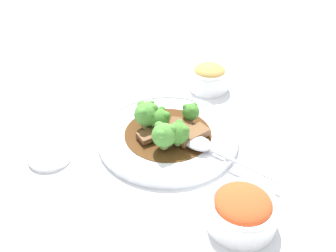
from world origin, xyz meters
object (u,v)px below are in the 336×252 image
object	(u,v)px
broccoli_floret_0	(159,118)
broccoli_floret_4	(164,135)
broccoli_floret_1	(146,114)
side_bowl_kimchi	(242,210)
sauce_dish	(50,156)
beef_strip_0	(192,135)
serving_spoon	(204,146)
broccoli_floret_3	(179,132)
broccoli_floret_5	(191,112)
main_plate	(168,135)
beef_strip_2	(150,134)
beef_strip_1	(180,124)
broccoli_floret_2	(148,109)
side_bowl_appetizer	(209,77)

from	to	relation	value
broccoli_floret_0	broccoli_floret_4	xyz separation A→B (m)	(0.02, 0.06, 0.00)
broccoli_floret_1	broccoli_floret_4	world-z (taller)	broccoli_floret_1
broccoli_floret_1	broccoli_floret_4	bearing A→B (deg)	92.31
broccoli_floret_4	side_bowl_kimchi	size ratio (longest dim) A/B	0.47
side_bowl_kimchi	sauce_dish	world-z (taller)	side_bowl_kimchi
beef_strip_0	broccoli_floret_0	bearing A→B (deg)	-51.11
broccoli_floret_4	serving_spoon	world-z (taller)	broccoli_floret_4
broccoli_floret_3	sauce_dish	xyz separation A→B (m)	(0.23, -0.09, -0.04)
broccoli_floret_5	broccoli_floret_0	bearing A→B (deg)	-7.20
broccoli_floret_0	broccoli_floret_3	bearing A→B (deg)	102.04
main_plate	beef_strip_2	distance (m)	0.04
beef_strip_0	side_bowl_kimchi	xyz separation A→B (m)	(0.03, 0.21, 0.00)
broccoli_floret_1	broccoli_floret_4	size ratio (longest dim) A/B	1.07
beef_strip_0	broccoli_floret_3	size ratio (longest dim) A/B	1.53
beef_strip_0	side_bowl_kimchi	world-z (taller)	side_bowl_kimchi
beef_strip_1	broccoli_floret_0	bearing A→B (deg)	-17.61
broccoli_floret_2	broccoli_floret_3	bearing A→B (deg)	99.42
main_plate	broccoli_floret_5	size ratio (longest dim) A/B	6.48
broccoli_floret_3	broccoli_floret_5	world-z (taller)	broccoli_floret_3
serving_spoon	broccoli_floret_2	bearing A→B (deg)	-68.93
beef_strip_0	broccoli_floret_5	bearing A→B (deg)	-116.24
broccoli_floret_0	side_bowl_kimchi	bearing A→B (deg)	93.92
broccoli_floret_1	side_bowl_kimchi	size ratio (longest dim) A/B	0.50
broccoli_floret_2	broccoli_floret_3	size ratio (longest dim) A/B	0.84
beef_strip_2	broccoli_floret_1	distance (m)	0.04
broccoli_floret_5	broccoli_floret_2	bearing A→B (deg)	-35.62
beef_strip_0	broccoli_floret_4	bearing A→B (deg)	1.39
broccoli_floret_5	sauce_dish	xyz separation A→B (m)	(0.29, -0.04, -0.04)
broccoli_floret_2	broccoli_floret_4	distance (m)	0.10
broccoli_floret_1	serving_spoon	bearing A→B (deg)	121.75
broccoli_floret_5	sauce_dish	size ratio (longest dim) A/B	0.54
beef_strip_2	serving_spoon	xyz separation A→B (m)	(-0.08, 0.08, 0.00)
main_plate	broccoli_floret_2	bearing A→B (deg)	-75.62
broccoli_floret_4	side_bowl_appetizer	xyz separation A→B (m)	(-0.21, -0.18, -0.02)
broccoli_floret_0	side_bowl_kimchi	size ratio (longest dim) A/B	0.41
broccoli_floret_2	side_bowl_kimchi	xyz separation A→B (m)	(-0.02, 0.31, -0.01)
broccoli_floret_1	beef_strip_1	bearing A→B (deg)	153.92
broccoli_floret_4	broccoli_floret_5	xyz separation A→B (m)	(-0.09, -0.05, -0.00)
beef_strip_1	broccoli_floret_3	xyz separation A→B (m)	(0.03, 0.05, 0.02)
beef_strip_2	broccoli_floret_1	bearing A→B (deg)	-103.03
main_plate	beef_strip_1	distance (m)	0.03
side_bowl_kimchi	broccoli_floret_3	bearing A→B (deg)	-88.56
broccoli_floret_1	broccoli_floret_5	distance (m)	0.09
broccoli_floret_0	sauce_dish	size ratio (longest dim) A/B	0.56
broccoli_floret_2	broccoli_floret_1	bearing A→B (deg)	58.29
broccoli_floret_4	side_bowl_kimchi	distance (m)	0.21
broccoli_floret_2	broccoli_floret_5	xyz separation A→B (m)	(-0.07, 0.05, 0.00)
side_bowl_kimchi	sauce_dish	bearing A→B (deg)	-51.10
broccoli_floret_3	broccoli_floret_2	bearing A→B (deg)	-80.58
broccoli_floret_3	side_bowl_kimchi	world-z (taller)	broccoli_floret_3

